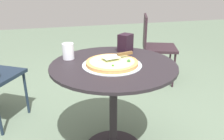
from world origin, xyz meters
TOP-DOWN VIEW (x-y plane):
  - patio_table at (0.00, 0.00)m, footprint 0.81×0.81m
  - pizza_on_tray at (0.02, 0.02)m, footprint 0.37×0.37m
  - pizza_server at (-0.03, -0.01)m, footprint 0.22×0.10m
  - drinking_cup at (0.27, -0.17)m, footprint 0.08×0.08m
  - napkin_dispenser at (-0.15, -0.24)m, footprint 0.13×0.12m
  - patio_chair_near at (-0.80, -1.10)m, footprint 0.50×0.50m

SIDE VIEW (x-z plane):
  - patio_chair_near at x=-0.80m, z-range 0.08..0.89m
  - patio_table at x=0.00m, z-range 0.17..0.85m
  - pizza_on_tray at x=0.02m, z-range 0.67..0.72m
  - pizza_server at x=-0.03m, z-range 0.72..0.74m
  - drinking_cup at x=0.27m, z-range 0.68..0.79m
  - napkin_dispenser at x=-0.15m, z-range 0.68..0.82m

